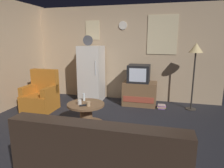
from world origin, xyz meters
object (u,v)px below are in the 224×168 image
at_px(crt_tv, 139,74).
at_px(standing_lamp, 196,53).
at_px(mug_ceramic_white, 80,102).
at_px(tv_stand, 140,93).
at_px(wine_glass, 84,97).
at_px(armchair, 41,96).
at_px(remote_control, 84,105).
at_px(book_stack, 162,107).
at_px(coffee_table, 86,115).
at_px(couch, 103,168).
at_px(fridge, 91,74).
at_px(mug_ceramic_tan, 88,104).

height_order(crt_tv, standing_lamp, standing_lamp).
bearing_deg(crt_tv, mug_ceramic_white, -118.62).
distance_m(tv_stand, wine_glass, 1.72).
xyz_separation_m(wine_glass, mug_ceramic_white, (0.01, -0.25, -0.03)).
distance_m(crt_tv, armchair, 2.46).
height_order(remote_control, book_stack, remote_control).
xyz_separation_m(crt_tv, mug_ceramic_white, (-0.91, -1.66, -0.32)).
xyz_separation_m(tv_stand, book_stack, (0.57, -0.16, -0.25)).
bearing_deg(armchair, coffee_table, -23.35).
bearing_deg(couch, mug_ceramic_white, 121.24).
height_order(wine_glass, mug_ceramic_white, wine_glass).
relative_size(fridge, tv_stand, 2.11).
xyz_separation_m(crt_tv, couch, (0.03, -3.21, -0.51)).
xyz_separation_m(remote_control, couch, (0.83, -1.49, -0.16)).
xyz_separation_m(mug_ceramic_tan, book_stack, (1.31, 1.55, -0.46)).
xyz_separation_m(tv_stand, mug_ceramic_white, (-0.94, -1.66, 0.20)).
bearing_deg(coffee_table, wine_glass, 122.61).
relative_size(couch, book_stack, 7.97).
height_order(tv_stand, wine_glass, wine_glass).
xyz_separation_m(fridge, armchair, (-0.90, -1.05, -0.42)).
bearing_deg(crt_tv, book_stack, -15.22).
bearing_deg(wine_glass, coffee_table, -57.39).
height_order(mug_ceramic_tan, armchair, armchair).
relative_size(mug_ceramic_tan, remote_control, 0.60).
height_order(fridge, mug_ceramic_white, fridge).
distance_m(fridge, mug_ceramic_tan, 1.89).
xyz_separation_m(crt_tv, wine_glass, (-0.92, -1.42, -0.29)).
height_order(fridge, armchair, fridge).
distance_m(remote_control, armchair, 1.59).
bearing_deg(couch, mug_ceramic_tan, 116.32).
relative_size(crt_tv, coffee_table, 0.75).
distance_m(fridge, standing_lamp, 2.67).
distance_m(mug_ceramic_white, mug_ceramic_tan, 0.20).
bearing_deg(standing_lamp, mug_ceramic_white, -143.88).
bearing_deg(book_stack, remote_control, -132.04).
bearing_deg(fridge, crt_tv, -2.92).
bearing_deg(mug_ceramic_white, wine_glass, 92.98).
distance_m(fridge, armchair, 1.44).
bearing_deg(mug_ceramic_tan, couch, -63.68).
bearing_deg(coffee_table, armchair, 156.65).
height_order(mug_ceramic_tan, remote_control, mug_ceramic_tan).
bearing_deg(armchair, mug_ceramic_white, -27.74).
distance_m(wine_glass, armchair, 1.37).
height_order(mug_ceramic_tan, book_stack, mug_ceramic_tan).
xyz_separation_m(coffee_table, remote_control, (0.01, -0.14, 0.24)).
bearing_deg(book_stack, couch, -100.63).
distance_m(mug_ceramic_tan, armchair, 1.67).
relative_size(standing_lamp, book_stack, 7.45).
relative_size(crt_tv, wine_glass, 3.60).
height_order(tv_stand, remote_control, tv_stand).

